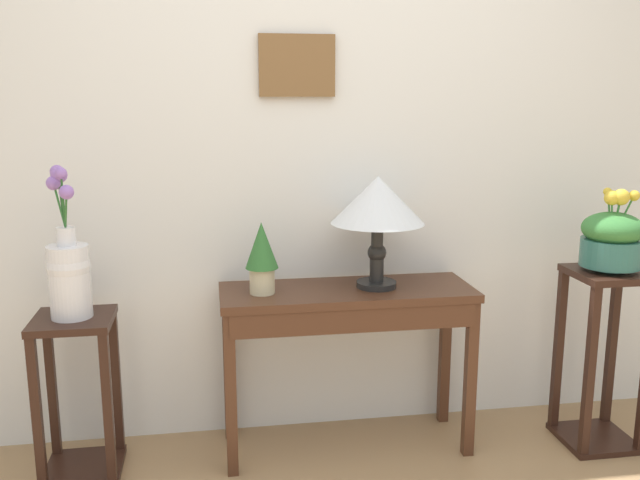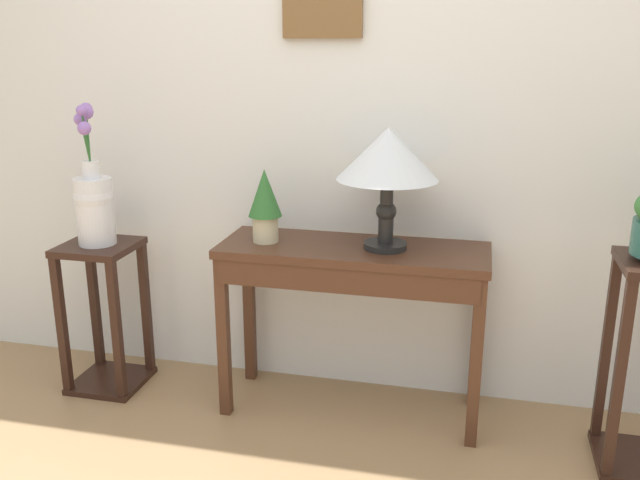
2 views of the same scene
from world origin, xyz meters
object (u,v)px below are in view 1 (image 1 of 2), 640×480
object	(u,v)px
potted_plant_on_console	(262,254)
flower_vase_tall_left	(69,268)
console_table	(348,316)
table_lamp	(378,204)
planter_bowl_wide_right	(612,238)
pedestal_stand_right	(601,358)
pedestal_stand_left	(79,396)

from	to	relation	value
potted_plant_on_console	flower_vase_tall_left	bearing A→B (deg)	-178.06
console_table	flower_vase_tall_left	distance (m)	1.15
table_lamp	console_table	bearing A→B (deg)	-169.99
planter_bowl_wide_right	pedestal_stand_right	bearing A→B (deg)	177.37
potted_plant_on_console	flower_vase_tall_left	distance (m)	0.76
pedestal_stand_right	planter_bowl_wide_right	world-z (taller)	planter_bowl_wide_right
planter_bowl_wide_right	console_table	bearing A→B (deg)	173.79
console_table	table_lamp	distance (m)	0.49
flower_vase_tall_left	potted_plant_on_console	bearing A→B (deg)	1.94
table_lamp	pedestal_stand_left	distance (m)	1.46
potted_plant_on_console	pedestal_stand_left	bearing A→B (deg)	-178.04
pedestal_stand_left	pedestal_stand_right	size ratio (longest dim) A/B	0.85
console_table	table_lamp	size ratio (longest dim) A/B	2.26
pedestal_stand_right	planter_bowl_wide_right	bearing A→B (deg)	-2.63
table_lamp	pedestal_stand_right	world-z (taller)	table_lamp
console_table	pedestal_stand_left	bearing A→B (deg)	-179.00
pedestal_stand_left	planter_bowl_wide_right	bearing A→B (deg)	-2.62
console_table	flower_vase_tall_left	world-z (taller)	flower_vase_tall_left
table_lamp	potted_plant_on_console	bearing A→B (deg)	-178.09
table_lamp	pedestal_stand_left	bearing A→B (deg)	-178.06
console_table	pedestal_stand_right	world-z (taller)	pedestal_stand_right
table_lamp	pedestal_stand_right	bearing A→B (deg)	-8.30
pedestal_stand_right	planter_bowl_wide_right	size ratio (longest dim) A/B	2.25
table_lamp	pedestal_stand_right	size ratio (longest dim) A/B	0.60
flower_vase_tall_left	pedestal_stand_right	world-z (taller)	flower_vase_tall_left
flower_vase_tall_left	planter_bowl_wide_right	world-z (taller)	flower_vase_tall_left
pedestal_stand_right	pedestal_stand_left	bearing A→B (deg)	177.38
table_lamp	planter_bowl_wide_right	size ratio (longest dim) A/B	1.34
console_table	table_lamp	bearing A→B (deg)	10.01
console_table	pedestal_stand_left	xyz separation A→B (m)	(-1.12, -0.02, -0.28)
potted_plant_on_console	flower_vase_tall_left	world-z (taller)	flower_vase_tall_left
flower_vase_tall_left	pedestal_stand_right	bearing A→B (deg)	-2.62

